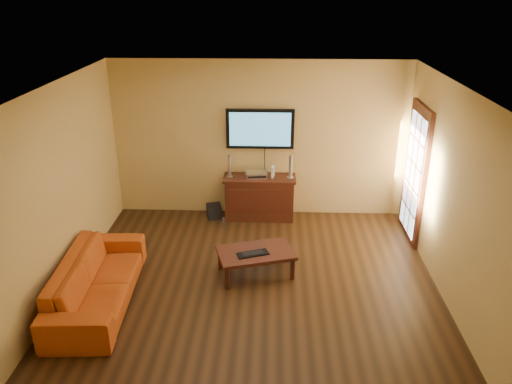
# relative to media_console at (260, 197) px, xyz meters

# --- Properties ---
(ground_plane) EXTENTS (5.00, 5.00, 0.00)m
(ground_plane) POSITION_rel_media_console_xyz_m (-0.01, -2.26, -0.38)
(ground_plane) COLOR black
(ground_plane) RESTS_ON ground
(room_walls) EXTENTS (5.00, 5.00, 5.00)m
(room_walls) POSITION_rel_media_console_xyz_m (-0.01, -1.63, 1.30)
(room_walls) COLOR tan
(room_walls) RESTS_ON ground
(french_door) EXTENTS (0.07, 1.02, 2.22)m
(french_door) POSITION_rel_media_console_xyz_m (2.45, -0.56, 0.67)
(french_door) COLOR #36150C
(french_door) RESTS_ON ground
(media_console) EXTENTS (1.24, 0.47, 0.76)m
(media_console) POSITION_rel_media_console_xyz_m (0.00, 0.00, 0.00)
(media_console) COLOR #36150C
(media_console) RESTS_ON ground
(television) EXTENTS (1.15, 0.08, 0.68)m
(television) POSITION_rel_media_console_xyz_m (0.00, 0.20, 1.17)
(television) COLOR black
(television) RESTS_ON ground
(coffee_table) EXTENTS (1.18, 0.90, 0.37)m
(coffee_table) POSITION_rel_media_console_xyz_m (0.01, -1.86, -0.06)
(coffee_table) COLOR #36150C
(coffee_table) RESTS_ON ground
(sofa) EXTENTS (0.74, 2.17, 0.84)m
(sofa) POSITION_rel_media_console_xyz_m (-2.00, -2.58, 0.04)
(sofa) COLOR #BA4B14
(sofa) RESTS_ON ground
(speaker_left) EXTENTS (0.11, 0.11, 0.39)m
(speaker_left) POSITION_rel_media_console_xyz_m (-0.51, -0.00, 0.56)
(speaker_left) COLOR silver
(speaker_left) RESTS_ON media_console
(speaker_right) EXTENTS (0.11, 0.11, 0.40)m
(speaker_right) POSITION_rel_media_console_xyz_m (0.52, -0.00, 0.56)
(speaker_right) COLOR silver
(speaker_right) RESTS_ON media_console
(av_receiver) EXTENTS (0.39, 0.30, 0.08)m
(av_receiver) POSITION_rel_media_console_xyz_m (-0.06, 0.02, 0.42)
(av_receiver) COLOR silver
(av_receiver) RESTS_ON media_console
(game_console) EXTENTS (0.07, 0.15, 0.19)m
(game_console) POSITION_rel_media_console_xyz_m (0.23, 0.01, 0.47)
(game_console) COLOR white
(game_console) RESTS_ON media_console
(subwoofer) EXTENTS (0.30, 0.30, 0.24)m
(subwoofer) POSITION_rel_media_console_xyz_m (-0.80, -0.03, -0.26)
(subwoofer) COLOR black
(subwoofer) RESTS_ON ground
(bottle) EXTENTS (0.07, 0.07, 0.19)m
(bottle) POSITION_rel_media_console_xyz_m (-0.59, -0.44, -0.29)
(bottle) COLOR white
(bottle) RESTS_ON ground
(keyboard) EXTENTS (0.46, 0.30, 0.03)m
(keyboard) POSITION_rel_media_console_xyz_m (-0.03, -1.94, -0.00)
(keyboard) COLOR black
(keyboard) RESTS_ON coffee_table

